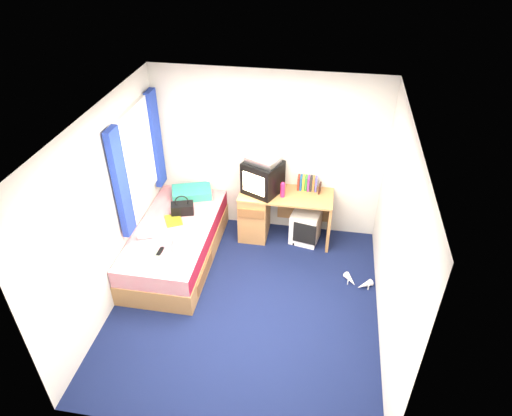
% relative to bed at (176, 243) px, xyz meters
% --- Properties ---
extents(ground, '(3.40, 3.40, 0.00)m').
position_rel_bed_xyz_m(ground, '(1.10, -0.70, -0.27)').
color(ground, '#0C1438').
rests_on(ground, ground).
extents(room_shell, '(3.40, 3.40, 3.40)m').
position_rel_bed_xyz_m(room_shell, '(1.10, -0.70, 1.18)').
color(room_shell, white).
rests_on(room_shell, ground).
extents(bed, '(1.01, 2.00, 0.54)m').
position_rel_bed_xyz_m(bed, '(0.00, 0.00, 0.00)').
color(bed, '#B7834C').
rests_on(bed, ground).
extents(pillow, '(0.64, 0.52, 0.12)m').
position_rel_bed_xyz_m(pillow, '(0.02, 0.76, 0.33)').
color(pillow, '#1A77AF').
rests_on(pillow, bed).
extents(desk, '(1.30, 0.55, 0.75)m').
position_rel_bed_xyz_m(desk, '(1.13, 0.74, 0.14)').
color(desk, '#B7834C').
rests_on(desk, ground).
extents(storage_cube, '(0.45, 0.45, 0.48)m').
position_rel_bed_xyz_m(storage_cube, '(1.71, 0.71, -0.03)').
color(storage_cube, white).
rests_on(storage_cube, ground).
extents(crt_tv, '(0.60, 0.59, 0.46)m').
position_rel_bed_xyz_m(crt_tv, '(1.07, 0.74, 0.71)').
color(crt_tv, black).
rests_on(crt_tv, desk).
extents(vcr, '(0.50, 0.44, 0.08)m').
position_rel_bed_xyz_m(vcr, '(1.07, 0.74, 0.98)').
color(vcr, '#A8A8AA').
rests_on(vcr, crt_tv).
extents(book_row, '(0.27, 0.13, 0.20)m').
position_rel_bed_xyz_m(book_row, '(1.68, 0.90, 0.58)').
color(book_row, maroon).
rests_on(book_row, desk).
extents(picture_frame, '(0.04, 0.12, 0.14)m').
position_rel_bed_xyz_m(picture_frame, '(1.86, 0.85, 0.55)').
color(picture_frame, black).
rests_on(picture_frame, desk).
extents(pink_water_bottle, '(0.08, 0.08, 0.20)m').
position_rel_bed_xyz_m(pink_water_bottle, '(1.36, 0.66, 0.58)').
color(pink_water_bottle, '#E2205D').
rests_on(pink_water_bottle, desk).
extents(aerosol_can, '(0.05, 0.05, 0.19)m').
position_rel_bed_xyz_m(aerosol_can, '(1.24, 0.80, 0.58)').
color(aerosol_can, white).
rests_on(aerosol_can, desk).
extents(handbag, '(0.34, 0.26, 0.29)m').
position_rel_bed_xyz_m(handbag, '(0.02, 0.32, 0.36)').
color(handbag, black).
rests_on(handbag, bed).
extents(towel, '(0.37, 0.33, 0.10)m').
position_rel_bed_xyz_m(towel, '(0.28, -0.36, 0.32)').
color(towel, silver).
rests_on(towel, bed).
extents(magazine, '(0.32, 0.35, 0.01)m').
position_rel_bed_xyz_m(magazine, '(-0.05, 0.13, 0.28)').
color(magazine, yellow).
rests_on(magazine, bed).
extents(water_bottle, '(0.21, 0.14, 0.07)m').
position_rel_bed_xyz_m(water_bottle, '(-0.28, -0.30, 0.31)').
color(water_bottle, white).
rests_on(water_bottle, bed).
extents(colour_swatch_fan, '(0.19, 0.21, 0.01)m').
position_rel_bed_xyz_m(colour_swatch_fan, '(-0.03, -0.58, 0.28)').
color(colour_swatch_fan, yellow).
rests_on(colour_swatch_fan, bed).
extents(remote_control, '(0.05, 0.16, 0.02)m').
position_rel_bed_xyz_m(remote_control, '(-0.01, -0.53, 0.28)').
color(remote_control, black).
rests_on(remote_control, bed).
extents(window_assembly, '(0.11, 1.42, 1.40)m').
position_rel_bed_xyz_m(window_assembly, '(-0.45, 0.20, 1.15)').
color(window_assembly, silver).
rests_on(window_assembly, room_shell).
extents(white_heels, '(0.39, 0.29, 0.09)m').
position_rel_bed_xyz_m(white_heels, '(2.46, -0.12, -0.23)').
color(white_heels, white).
rests_on(white_heels, ground).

